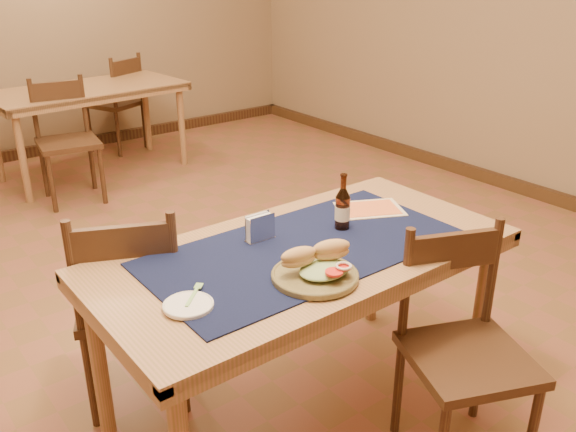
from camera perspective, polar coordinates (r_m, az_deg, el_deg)
room at (r=2.74m, az=-9.30°, el=15.32°), size 6.04×7.04×2.84m
main_table at (r=2.33m, az=1.51°, el=-4.90°), size 1.60×0.80×0.75m
placemat at (r=2.29m, az=1.53°, el=-3.02°), size 1.20×0.60×0.01m
baseboard at (r=3.22m, az=-7.74°, el=-9.22°), size 6.00×7.00×0.10m
back_table at (r=5.46m, az=-18.26°, el=10.54°), size 1.61×0.89×0.75m
chair_main_far at (r=2.57m, az=-14.45°, el=-7.75°), size 0.56×0.56×0.91m
chair_main_near at (r=2.34m, az=16.10°, el=-11.70°), size 0.54×0.54×0.89m
chair_back_near at (r=4.94m, az=-19.99°, el=6.81°), size 0.49×0.49×0.93m
chair_back_far at (r=6.11m, az=-15.65°, el=10.28°), size 0.56×0.56×0.92m
sandwich_plate at (r=2.07m, az=2.75°, el=-4.99°), size 0.30×0.30×0.11m
side_plate at (r=1.94m, az=-9.32°, el=-8.19°), size 0.16×0.16×0.01m
fork at (r=1.99m, az=-8.73°, el=-7.10°), size 0.12×0.11×0.00m
beer_bottle at (r=2.42m, az=5.13°, el=0.70°), size 0.06×0.06×0.23m
napkin_holder at (r=2.33m, az=-2.64°, el=-1.13°), size 0.12×0.04×0.11m
menu_card at (r=2.65m, az=7.65°, el=0.67°), size 0.34×0.30×0.01m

